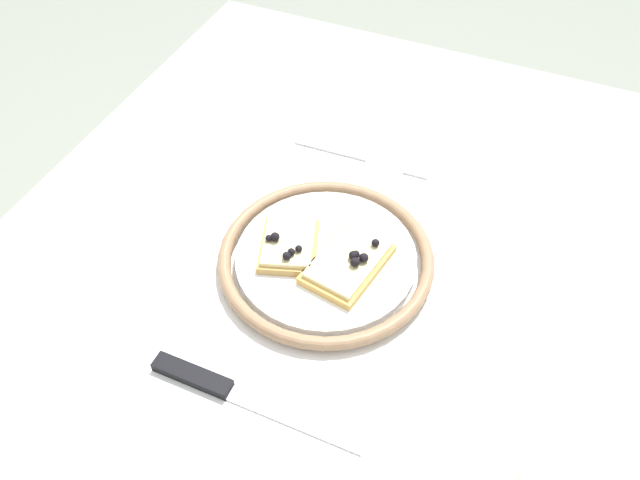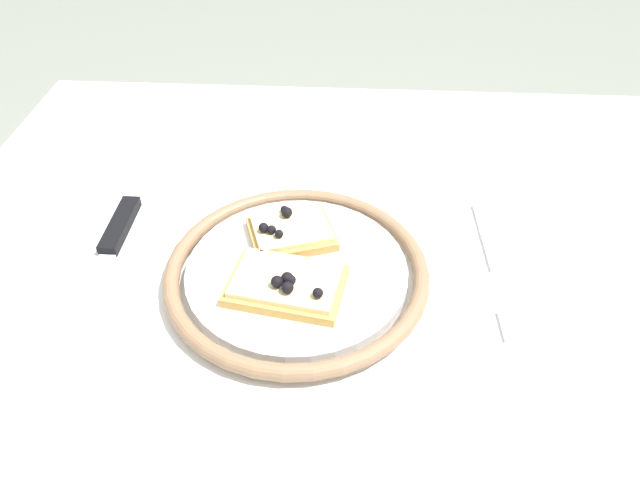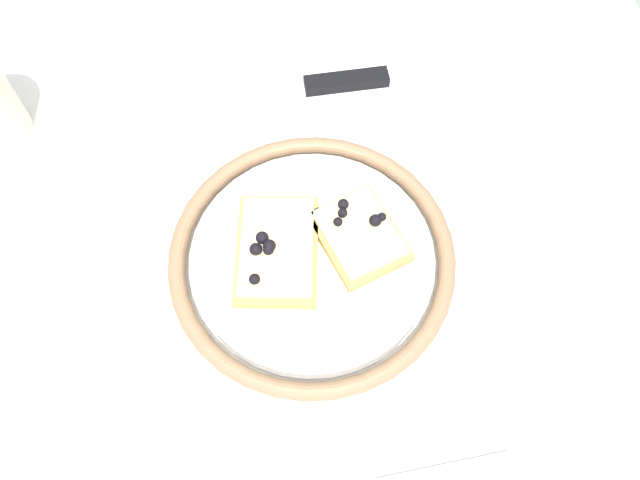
{
  "view_description": "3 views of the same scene",
  "coord_description": "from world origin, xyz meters",
  "px_view_note": "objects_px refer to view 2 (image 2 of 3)",
  "views": [
    {
      "loc": [
        0.53,
        0.21,
        1.33
      ],
      "look_at": [
        0.05,
        0.0,
        0.74
      ],
      "focal_mm": 36.82,
      "sensor_mm": 36.0,
      "label": 1
    },
    {
      "loc": [
        0.01,
        0.44,
        1.13
      ],
      "look_at": [
        0.03,
        -0.01,
        0.74
      ],
      "focal_mm": 33.44,
      "sensor_mm": 36.0,
      "label": 2
    },
    {
      "loc": [
        -0.19,
        0.05,
        1.26
      ],
      "look_at": [
        0.07,
        0.0,
        0.72
      ],
      "focal_mm": 36.64,
      "sensor_mm": 36.0,
      "label": 3
    }
  ],
  "objects_px": {
    "plate": "(297,272)",
    "knife": "(111,246)",
    "dining_table": "(348,330)",
    "pizza_slice_far": "(286,284)",
    "fork": "(495,267)",
    "pizza_slice_near": "(291,232)"
  },
  "relations": [
    {
      "from": "plate",
      "to": "knife",
      "type": "distance_m",
      "value": 0.2
    },
    {
      "from": "plate",
      "to": "dining_table",
      "type": "bearing_deg",
      "value": -165.87
    },
    {
      "from": "dining_table",
      "to": "pizza_slice_far",
      "type": "xyz_separation_m",
      "value": [
        0.06,
        0.04,
        0.11
      ]
    },
    {
      "from": "fork",
      "to": "pizza_slice_near",
      "type": "bearing_deg",
      "value": -4.36
    },
    {
      "from": "pizza_slice_near",
      "to": "fork",
      "type": "relative_size",
      "value": 0.5
    },
    {
      "from": "pizza_slice_near",
      "to": "pizza_slice_far",
      "type": "distance_m",
      "value": 0.08
    },
    {
      "from": "dining_table",
      "to": "knife",
      "type": "height_order",
      "value": "knife"
    },
    {
      "from": "plate",
      "to": "pizza_slice_near",
      "type": "xyz_separation_m",
      "value": [
        0.01,
        -0.04,
        0.01
      ]
    },
    {
      "from": "dining_table",
      "to": "fork",
      "type": "bearing_deg",
      "value": -174.07
    },
    {
      "from": "pizza_slice_near",
      "to": "knife",
      "type": "xyz_separation_m",
      "value": [
        0.19,
        0.01,
        -0.02
      ]
    },
    {
      "from": "pizza_slice_far",
      "to": "knife",
      "type": "height_order",
      "value": "pizza_slice_far"
    },
    {
      "from": "knife",
      "to": "fork",
      "type": "xyz_separation_m",
      "value": [
        -0.4,
        0.01,
        -0.0
      ]
    },
    {
      "from": "dining_table",
      "to": "fork",
      "type": "relative_size",
      "value": 4.62
    },
    {
      "from": "pizza_slice_far",
      "to": "fork",
      "type": "relative_size",
      "value": 0.59
    },
    {
      "from": "knife",
      "to": "dining_table",
      "type": "bearing_deg",
      "value": 175.15
    },
    {
      "from": "dining_table",
      "to": "plate",
      "type": "bearing_deg",
      "value": 14.13
    },
    {
      "from": "knife",
      "to": "fork",
      "type": "bearing_deg",
      "value": 179.11
    },
    {
      "from": "fork",
      "to": "plate",
      "type": "bearing_deg",
      "value": 8.16
    },
    {
      "from": "pizza_slice_far",
      "to": "fork",
      "type": "height_order",
      "value": "pizza_slice_far"
    },
    {
      "from": "pizza_slice_far",
      "to": "fork",
      "type": "xyz_separation_m",
      "value": [
        -0.21,
        -0.06,
        -0.02
      ]
    },
    {
      "from": "dining_table",
      "to": "pizza_slice_near",
      "type": "relative_size",
      "value": 9.15
    },
    {
      "from": "pizza_slice_near",
      "to": "knife",
      "type": "bearing_deg",
      "value": 2.93
    }
  ]
}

